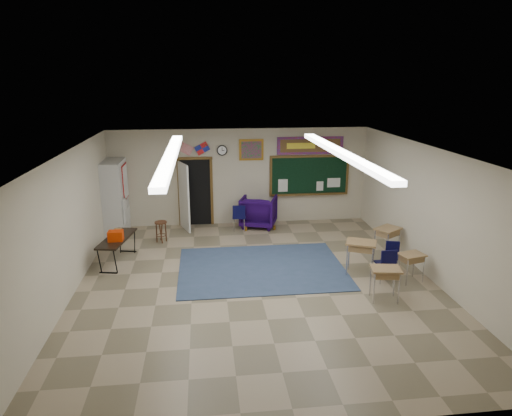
{
  "coord_description": "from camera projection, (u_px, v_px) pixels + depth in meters",
  "views": [
    {
      "loc": [
        -1.14,
        -9.42,
        4.49
      ],
      "look_at": [
        0.15,
        1.5,
        1.34
      ],
      "focal_mm": 32.0,
      "sensor_mm": 36.0,
      "label": 1
    }
  ],
  "objects": [
    {
      "name": "ceiling",
      "position": [
        257.0,
        152.0,
        9.53
      ],
      "size": [
        8.0,
        9.0,
        0.04
      ],
      "primitive_type": "cube",
      "color": "beige",
      "rests_on": "back_wall"
    },
    {
      "name": "chalkboard",
      "position": [
        309.0,
        177.0,
        14.46
      ],
      "size": [
        2.55,
        0.14,
        1.3
      ],
      "color": "brown",
      "rests_on": "back_wall"
    },
    {
      "name": "student_chair_desk_b",
      "position": [
        393.0,
        257.0,
        10.88
      ],
      "size": [
        0.43,
        0.43,
        0.71
      ],
      "primitive_type": null,
      "rotation": [
        0.0,
        0.0,
        -0.25
      ],
      "color": "black",
      "rests_on": "floor"
    },
    {
      "name": "student_desk_front_right",
      "position": [
        387.0,
        240.0,
        11.82
      ],
      "size": [
        0.79,
        0.75,
        0.76
      ],
      "rotation": [
        0.0,
        0.0,
        0.6
      ],
      "color": "#916743",
      "rests_on": "floor"
    },
    {
      "name": "bulletin_board",
      "position": [
        310.0,
        146.0,
        14.2
      ],
      "size": [
        2.1,
        0.05,
        0.55
      ],
      "color": "red",
      "rests_on": "back_wall"
    },
    {
      "name": "wingback_armchair",
      "position": [
        259.0,
        211.0,
        14.18
      ],
      "size": [
        1.31,
        1.33,
        0.97
      ],
      "primitive_type": "imported",
      "rotation": [
        0.0,
        0.0,
        2.83
      ],
      "color": "#19053A",
      "rests_on": "floor"
    },
    {
      "name": "wooden_stool",
      "position": [
        161.0,
        231.0,
        12.86
      ],
      "size": [
        0.34,
        0.34,
        0.6
      ],
      "color": "#4F2C17",
      "rests_on": "floor"
    },
    {
      "name": "student_desk_back_right",
      "position": [
        411.0,
        266.0,
        10.35
      ],
      "size": [
        0.64,
        0.54,
        0.66
      ],
      "rotation": [
        0.0,
        0.0,
        0.26
      ],
      "color": "#916743",
      "rests_on": "floor"
    },
    {
      "name": "wall_clock",
      "position": [
        222.0,
        150.0,
        13.91
      ],
      "size": [
        0.32,
        0.05,
        0.32
      ],
      "color": "black",
      "rests_on": "back_wall"
    },
    {
      "name": "area_rug",
      "position": [
        262.0,
        268.0,
        11.15
      ],
      "size": [
        4.0,
        3.0,
        0.02
      ],
      "primitive_type": "cube",
      "color": "#334261",
      "rests_on": "floor"
    },
    {
      "name": "left_wall",
      "position": [
        67.0,
        227.0,
        9.5
      ],
      "size": [
        0.04,
        9.0,
        3.0
      ],
      "primitive_type": "cube",
      "color": "beige",
      "rests_on": "floor"
    },
    {
      "name": "floor",
      "position": [
        257.0,
        283.0,
        10.36
      ],
      "size": [
        9.0,
        9.0,
        0.0
      ],
      "primitive_type": "plane",
      "color": "gray",
      "rests_on": "ground"
    },
    {
      "name": "storage_cabinet",
      "position": [
        116.0,
        198.0,
        13.32
      ],
      "size": [
        0.59,
        1.25,
        2.2
      ],
      "color": "#B8B8B3",
      "rests_on": "floor"
    },
    {
      "name": "wall_flags",
      "position": [
        194.0,
        147.0,
        13.76
      ],
      "size": [
        1.16,
        0.06,
        0.7
      ],
      "primitive_type": null,
      "color": "red",
      "rests_on": "back_wall"
    },
    {
      "name": "right_wall",
      "position": [
        431.0,
        214.0,
        10.4
      ],
      "size": [
        0.04,
        9.0,
        3.0
      ],
      "primitive_type": "cube",
      "color": "beige",
      "rests_on": "floor"
    },
    {
      "name": "doorway",
      "position": [
        192.0,
        193.0,
        14.05
      ],
      "size": [
        1.1,
        0.89,
        2.16
      ],
      "color": "black",
      "rests_on": "back_wall"
    },
    {
      "name": "student_chair_desk_a",
      "position": [
        385.0,
        264.0,
        10.34
      ],
      "size": [
        0.42,
        0.42,
        0.82
      ],
      "primitive_type": null,
      "rotation": [
        0.0,
        0.0,
        3.17
      ],
      "color": "black",
      "rests_on": "floor"
    },
    {
      "name": "back_wall",
      "position": [
        240.0,
        177.0,
        14.24
      ],
      "size": [
        8.0,
        0.04,
        3.0
      ],
      "primitive_type": "cube",
      "color": "beige",
      "rests_on": "floor"
    },
    {
      "name": "folding_table",
      "position": [
        118.0,
        249.0,
        11.42
      ],
      "size": [
        0.81,
        1.65,
        0.9
      ],
      "rotation": [
        0.0,
        0.0,
        -0.19
      ],
      "color": "black",
      "rests_on": "floor"
    },
    {
      "name": "front_wall",
      "position": [
        301.0,
        328.0,
        5.65
      ],
      "size": [
        8.0,
        0.04,
        3.0
      ],
      "primitive_type": "cube",
      "color": "beige",
      "rests_on": "floor"
    },
    {
      "name": "student_chair_reading",
      "position": [
        239.0,
        217.0,
        13.82
      ],
      "size": [
        0.45,
        0.45,
        0.83
      ],
      "primitive_type": null,
      "rotation": [
        0.0,
        0.0,
        3.06
      ],
      "color": "black",
      "rests_on": "floor"
    },
    {
      "name": "fluorescent_strips",
      "position": [
        257.0,
        154.0,
        9.55
      ],
      "size": [
        3.86,
        6.0,
        0.1
      ],
      "primitive_type": null,
      "color": "white",
      "rests_on": "ceiling"
    },
    {
      "name": "student_desk_front_left",
      "position": [
        360.0,
        256.0,
        10.7
      ],
      "size": [
        0.83,
        0.75,
        0.82
      ],
      "rotation": [
        0.0,
        0.0,
        -0.42
      ],
      "color": "#916743",
      "rests_on": "floor"
    },
    {
      "name": "student_desk_back_left",
      "position": [
        385.0,
        282.0,
        9.45
      ],
      "size": [
        0.66,
        0.54,
        0.72
      ],
      "rotation": [
        0.0,
        0.0,
        -0.15
      ],
      "color": "#916743",
      "rests_on": "floor"
    },
    {
      "name": "framed_art_print",
      "position": [
        251.0,
        150.0,
        14.02
      ],
      "size": [
        0.75,
        0.05,
        0.65
      ],
      "color": "#98671D",
      "rests_on": "back_wall"
    }
  ]
}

